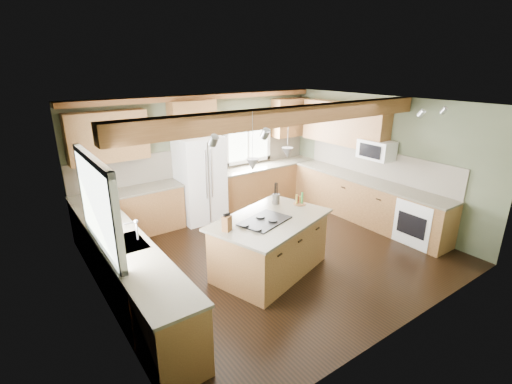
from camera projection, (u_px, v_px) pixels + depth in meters
floor at (273, 253)px, 6.60m from camera, size 5.60×5.60×0.00m
ceiling at (276, 104)px, 5.74m from camera, size 5.60×5.60×0.00m
wall_back at (203, 155)px, 8.09m from camera, size 5.60×0.00×5.60m
wall_left at (98, 224)px, 4.63m from camera, size 0.00×5.00×5.00m
wall_right at (380, 160)px, 7.71m from camera, size 0.00×5.00×5.00m
ceiling_beam at (293, 115)px, 5.46m from camera, size 5.55×0.26×0.26m
soffit_trim at (203, 97)px, 7.61m from camera, size 5.55×0.20×0.10m
backsplash_back at (204, 159)px, 8.11m from camera, size 5.58×0.03×0.58m
backsplash_right at (377, 163)px, 7.77m from camera, size 0.03×3.70×0.58m
base_cab_back_left at (130, 214)px, 7.16m from camera, size 2.02×0.60×0.88m
counter_back_left at (128, 192)px, 7.01m from camera, size 2.06×0.64×0.04m
base_cab_back_right at (266, 184)px, 8.96m from camera, size 2.62×0.60×0.88m
counter_back_right at (266, 165)px, 8.81m from camera, size 2.66×0.64×0.04m
base_cab_left at (129, 274)px, 5.12m from camera, size 0.60×3.70×0.88m
counter_left at (125, 244)px, 4.97m from camera, size 0.64×3.74×0.04m
base_cab_right at (365, 201)px, 7.86m from camera, size 0.60×3.70×0.88m
counter_right at (367, 180)px, 7.71m from camera, size 0.64×3.74×0.04m
upper_cab_back_left at (108, 137)px, 6.65m from camera, size 1.40×0.35×0.90m
upper_cab_over_fridge at (192, 118)px, 7.51m from camera, size 0.96×0.35×0.70m
upper_cab_right at (344, 124)px, 8.09m from camera, size 0.35×2.20×0.90m
upper_cab_back_corner at (290, 117)px, 9.00m from camera, size 0.90×0.35×0.90m
window_left at (96, 204)px, 4.60m from camera, size 0.04×1.60×1.05m
window_back at (247, 138)px, 8.62m from camera, size 1.10×0.04×1.00m
sink at (125, 244)px, 4.97m from camera, size 0.50×0.65×0.03m
faucet at (137, 231)px, 5.02m from camera, size 0.02×0.02×0.28m
dishwasher at (167, 326)px, 4.13m from camera, size 0.60×0.60×0.84m
oven at (421, 221)px, 6.86m from camera, size 0.60×0.72×0.84m
microwave at (376, 150)px, 7.46m from camera, size 0.40×0.70×0.38m
pendant_left at (253, 164)px, 5.10m from camera, size 0.18×0.18×0.16m
pendant_right at (287, 153)px, 5.77m from camera, size 0.18×0.18×0.16m
refrigerator at (200, 179)px, 7.77m from camera, size 0.90×0.74×1.80m
island at (270, 246)px, 5.91m from camera, size 2.01×1.55×0.88m
island_top at (270, 220)px, 5.76m from camera, size 2.15×1.70×0.04m
cooktop at (265, 221)px, 5.64m from camera, size 0.88×0.71×0.02m
knife_block at (227, 223)px, 5.30m from camera, size 0.17×0.15×0.22m
utensil_crock at (276, 199)px, 6.33m from camera, size 0.17×0.17×0.17m
bottle_tray at (300, 199)px, 6.30m from camera, size 0.27×0.27×0.20m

